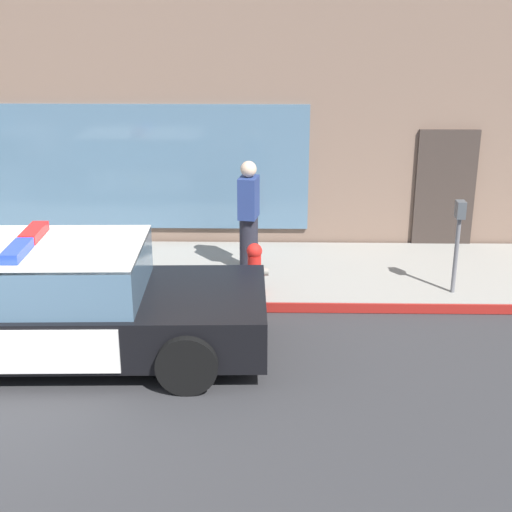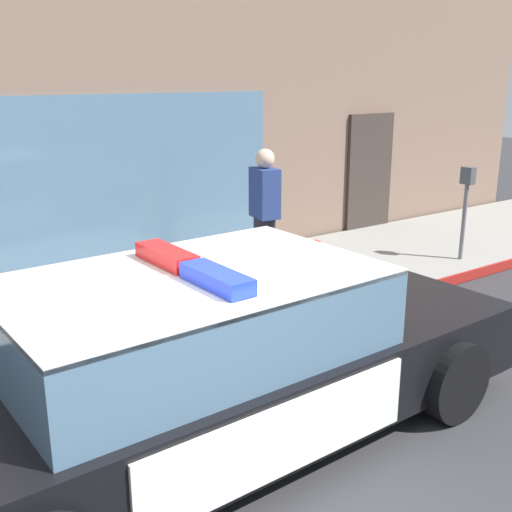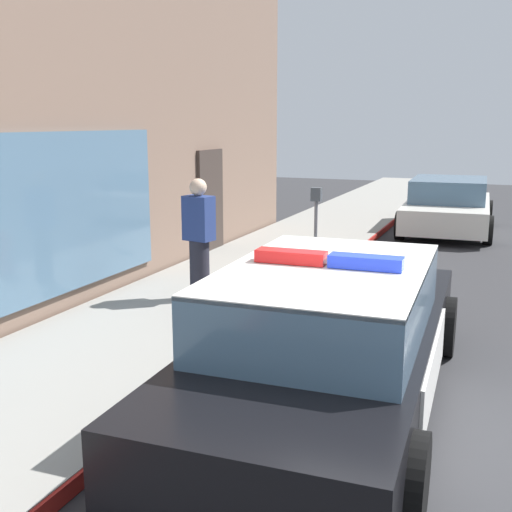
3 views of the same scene
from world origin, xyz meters
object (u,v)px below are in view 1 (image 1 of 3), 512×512
parking_meter (458,230)px  fire_hydrant (255,269)px  pedestrian_on_sidewalk (249,217)px  police_cruiser (45,302)px

parking_meter → fire_hydrant: bearing=-179.1°
pedestrian_on_sidewalk → parking_meter: 3.04m
fire_hydrant → pedestrian_on_sidewalk: pedestrian_on_sidewalk is taller
police_cruiser → pedestrian_on_sidewalk: (2.35, 2.54, 0.33)m
pedestrian_on_sidewalk → fire_hydrant: bearing=-72.8°
parking_meter → police_cruiser: bearing=-162.0°
police_cruiser → fire_hydrant: police_cruiser is taller
fire_hydrant → pedestrian_on_sidewalk: bearing=97.2°
police_cruiser → pedestrian_on_sidewalk: size_ratio=3.03×
pedestrian_on_sidewalk → parking_meter: bearing=-5.8°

